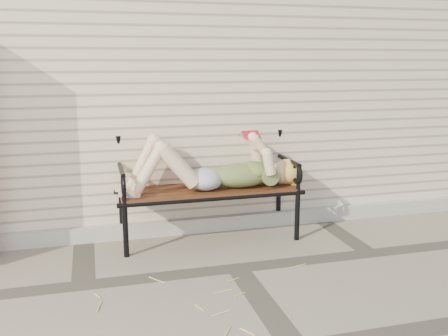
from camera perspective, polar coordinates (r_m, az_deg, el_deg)
name	(u,v)px	position (r m, az deg, el deg)	size (l,w,h in m)	color
ground	(238,268)	(4.27, 1.56, -11.37)	(80.00, 80.00, 0.00)	gray
house_wall	(174,76)	(6.85, -5.71, 10.42)	(8.00, 4.00, 3.00)	beige
foundation_strip	(210,224)	(5.12, -1.57, -6.39)	(8.00, 0.10, 0.15)	#AFAB9E
garden_bench	(206,169)	(4.85, -2.07, -0.15)	(1.85, 0.74, 1.20)	black
reading_woman	(211,168)	(4.70, -1.49, -0.03)	(1.75, 0.40, 0.55)	#092D3F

